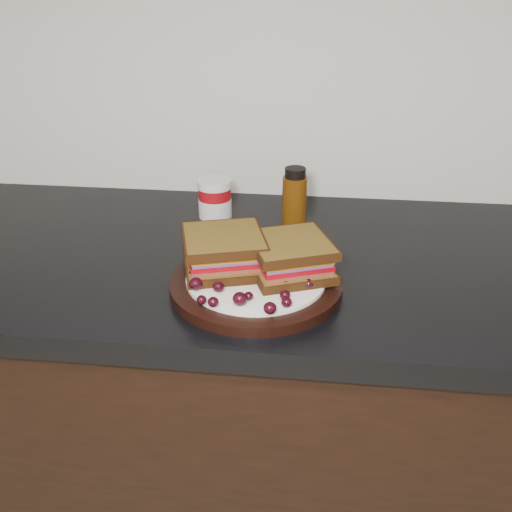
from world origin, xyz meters
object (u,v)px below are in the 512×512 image
Objects in this scene: sandwich_left at (224,252)px; condiment_jar at (215,204)px; plate at (256,284)px; oil_bottle at (294,201)px.

sandwich_left is 1.30× the size of condiment_jar.
condiment_jar is (-0.05, 0.21, -0.00)m from sandwich_left.
plate is 2.12× the size of oil_bottle.
sandwich_left is (-0.06, 0.02, 0.04)m from plate.
condiment_jar is (-0.11, 0.23, 0.04)m from plate.
oil_bottle reaches higher than sandwich_left.
sandwich_left is at bearing 158.06° from plate.
oil_bottle reaches higher than plate.
condiment_jar is at bearing 114.83° from plate.
sandwich_left is 0.98× the size of oil_bottle.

